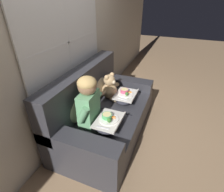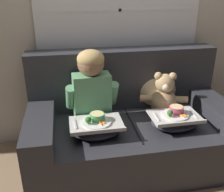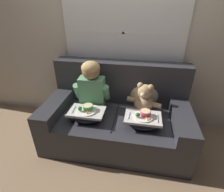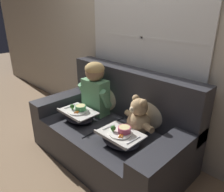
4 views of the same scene
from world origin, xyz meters
The scene contains 9 objects.
ground_plane centered at (0.00, 0.00, 0.00)m, with size 14.00×14.00×0.00m, color #8E7051.
wall_back_with_window centered at (0.00, 0.55, 1.30)m, with size 8.00×0.08×2.60m.
couch centered at (0.00, 0.08, 0.33)m, with size 1.72×0.93×0.96m.
throw_pillow_behind_child centered at (-0.32, 0.27, 0.60)m, with size 0.41×0.20×0.43m.
throw_pillow_behind_teddy centered at (0.32, 0.27, 0.60)m, with size 0.39×0.19×0.40m.
child_figure centered at (-0.32, 0.10, 0.75)m, with size 0.44×0.22×0.62m.
teddy_bear centered at (0.32, 0.10, 0.57)m, with size 0.42×0.31×0.39m.
lap_tray_child centered at (-0.32, -0.16, 0.47)m, with size 0.41×0.29×0.18m.
lap_tray_teddy centered at (0.32, -0.16, 0.47)m, with size 0.40×0.29×0.18m.
Camera 1 is at (-1.81, -0.79, 1.80)m, focal length 28.00 mm.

